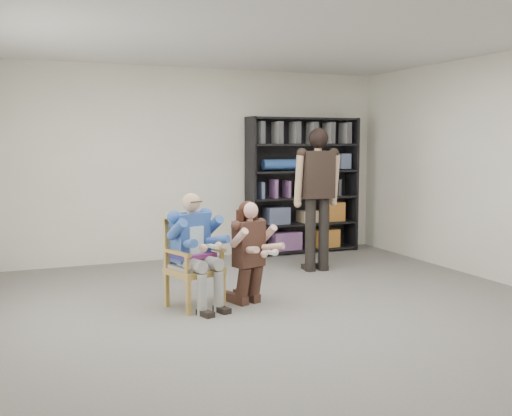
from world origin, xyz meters
name	(u,v)px	position (x,y,z in m)	size (l,w,h in m)	color
room_shell	(300,177)	(0.00, 0.00, 1.40)	(6.00, 7.00, 2.80)	silver
floor	(299,321)	(0.00, 0.00, 0.00)	(6.00, 7.00, 0.01)	slate
armchair	(194,263)	(-0.78, 0.86, 0.47)	(0.54, 0.52, 0.93)	#A47B30
seated_man	(194,250)	(-0.78, 0.86, 0.61)	(0.52, 0.73, 1.21)	navy
kneeling_woman	(250,253)	(-0.20, 0.74, 0.56)	(0.47, 0.75, 1.11)	#3D291B
bookshelf	(303,185)	(1.70, 3.28, 1.05)	(1.80, 0.38, 2.10)	black
standing_man	(317,201)	(1.25, 1.96, 0.94)	(0.58, 0.32, 1.89)	black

